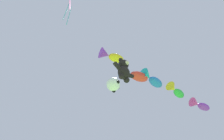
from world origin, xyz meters
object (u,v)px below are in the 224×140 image
at_px(fish_kite_crimson, 132,74).
at_px(fish_kite_violet, 199,105).
at_px(fish_kite_cobalt, 151,79).
at_px(teddy_bear_kite, 124,70).
at_px(diamond_kite, 69,6).
at_px(fish_kite_goldfin, 110,56).
at_px(soccer_ball_kite, 113,84).
at_px(fish_kite_emerald, 176,91).

xyz_separation_m(fish_kite_crimson, fish_kite_violet, (6.33, -1.79, -0.32)).
bearing_deg(fish_kite_cobalt, fish_kite_crimson, 162.15).
bearing_deg(teddy_bear_kite, diamond_kite, 165.25).
distance_m(fish_kite_goldfin, fish_kite_violet, 8.89).
height_order(fish_kite_crimson, fish_kite_violet, fish_kite_crimson).
height_order(fish_kite_cobalt, fish_kite_violet, fish_kite_cobalt).
bearing_deg(fish_kite_cobalt, diamond_kite, 177.76).
distance_m(soccer_ball_kite, fish_kite_emerald, 8.27).
bearing_deg(teddy_bear_kite, fish_kite_emerald, 1.38).
bearing_deg(fish_kite_cobalt, fish_kite_emerald, -13.48).
bearing_deg(diamond_kite, soccer_ball_kite, -13.50).
xyz_separation_m(fish_kite_emerald, fish_kite_violet, (2.25, -0.67, -0.59)).
relative_size(soccer_ball_kite, fish_kite_violet, 0.43).
bearing_deg(soccer_ball_kite, fish_kite_violet, -4.66).
height_order(teddy_bear_kite, diamond_kite, diamond_kite).
relative_size(fish_kite_cobalt, fish_kite_emerald, 1.15).
distance_m(fish_kite_violet, diamond_kite, 13.06).
relative_size(soccer_ball_kite, diamond_kite, 0.29).
distance_m(fish_kite_goldfin, fish_kite_crimson, 2.38).
height_order(fish_kite_emerald, diamond_kite, diamond_kite).
height_order(fish_kite_cobalt, fish_kite_emerald, fish_kite_cobalt).
xyz_separation_m(fish_kite_goldfin, fish_kite_cobalt, (4.01, -0.49, 0.21)).
xyz_separation_m(teddy_bear_kite, fish_kite_cobalt, (4.07, 0.74, 2.65)).
bearing_deg(fish_kite_violet, soccer_ball_kite, 175.34).
bearing_deg(fish_kite_crimson, fish_kite_emerald, -15.25).
bearing_deg(diamond_kite, fish_kite_goldfin, 2.35).
relative_size(soccer_ball_kite, fish_kite_crimson, 0.35).
bearing_deg(fish_kite_cobalt, teddy_bear_kite, -169.63).
height_order(soccer_ball_kite, diamond_kite, diamond_kite).
xyz_separation_m(fish_kite_goldfin, fish_kite_emerald, (6.46, -1.07, 0.17)).
xyz_separation_m(soccer_ball_kite, fish_kite_cobalt, (4.73, 0.49, 4.14)).
bearing_deg(soccer_ball_kite, fish_kite_emerald, -0.75).
height_order(fish_kite_goldfin, fish_kite_cobalt, fish_kite_cobalt).
xyz_separation_m(fish_kite_violet, diamond_kite, (-12.80, 1.58, 2.03)).
distance_m(fish_kite_crimson, fish_kite_violet, 6.59).
relative_size(fish_kite_goldfin, fish_kite_cobalt, 0.90).
bearing_deg(teddy_bear_kite, soccer_ball_kite, 159.05).
xyz_separation_m(teddy_bear_kite, soccer_ball_kite, (-0.66, 0.25, -1.49)).
xyz_separation_m(teddy_bear_kite, fish_kite_goldfin, (0.06, 1.23, 2.43)).
distance_m(fish_kite_emerald, diamond_kite, 10.69).
relative_size(teddy_bear_kite, diamond_kite, 0.61).
bearing_deg(fish_kite_crimson, fish_kite_goldfin, -179.03).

